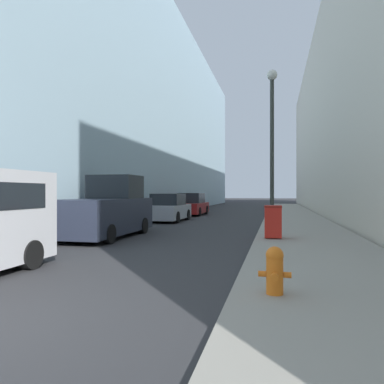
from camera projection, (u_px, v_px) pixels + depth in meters
The scene contains 8 objects.
sidewalk_right at pixel (297, 221), 20.71m from camera, with size 3.64×60.00×0.12m.
building_left_glass at pixel (108, 112), 31.83m from camera, with size 12.00×60.00×17.01m.
fire_hydrant at pixel (275, 269), 5.74m from camera, with size 0.50×0.39×0.73m.
trash_bin at pixel (273, 221), 12.70m from camera, with size 0.58×0.63×1.12m.
lamppost at pixel (272, 137), 16.19m from camera, with size 0.45×0.45×6.87m.
pickup_truck at pixel (107, 211), 14.09m from camera, with size 2.02×5.14×2.35m.
parked_sedan_near at pixel (168, 209), 21.67m from camera, with size 1.88×4.16×1.60m.
parked_sedan_far at pixel (192, 205), 27.46m from camera, with size 1.89×4.52×1.62m.
Camera 1 is at (4.13, -3.48, 1.69)m, focal length 35.00 mm.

